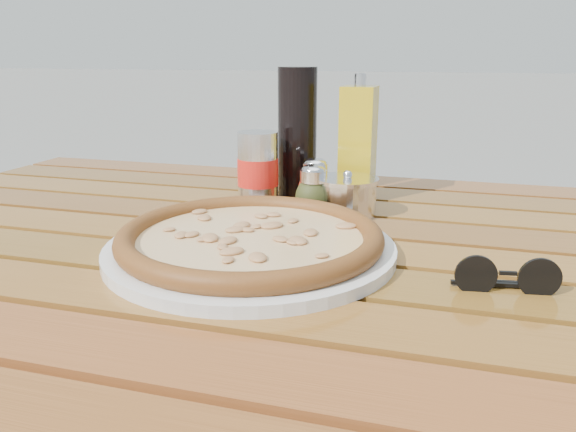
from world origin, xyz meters
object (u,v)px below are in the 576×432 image
(pizza, at_px, (250,237))
(pepper_shaker, at_px, (315,184))
(plate, at_px, (251,249))
(table, at_px, (284,294))
(dark_bottle, at_px, (297,133))
(parmesan_tin, at_px, (347,196))
(soda_can, at_px, (258,169))
(olive_oil_cruet, at_px, (358,143))
(sunglasses, at_px, (507,278))
(oregano_shaker, at_px, (313,192))

(pizza, bearing_deg, pepper_shaker, 84.26)
(plate, distance_m, pizza, 0.02)
(table, bearing_deg, pepper_shaker, 90.56)
(dark_bottle, xyz_separation_m, parmesan_tin, (0.11, -0.09, -0.08))
(soda_can, bearing_deg, dark_bottle, 56.47)
(dark_bottle, bearing_deg, olive_oil_cruet, 3.59)
(olive_oil_cruet, xyz_separation_m, sunglasses, (0.22, -0.34, -0.08))
(soda_can, height_order, sunglasses, soda_can)
(table, bearing_deg, sunglasses, -18.52)
(dark_bottle, bearing_deg, sunglasses, -46.36)
(olive_oil_cruet, distance_m, sunglasses, 0.41)
(table, xyz_separation_m, parmesan_tin, (0.06, 0.15, 0.11))
(pizza, bearing_deg, table, 65.79)
(plate, bearing_deg, pepper_shaker, 84.26)
(pizza, distance_m, sunglasses, 0.30)
(oregano_shaker, bearing_deg, olive_oil_cruet, 68.68)
(olive_oil_cruet, height_order, sunglasses, olive_oil_cruet)
(olive_oil_cruet, bearing_deg, sunglasses, -57.68)
(plate, xyz_separation_m, sunglasses, (0.30, -0.03, 0.01))
(pepper_shaker, height_order, dark_bottle, dark_bottle)
(parmesan_tin, xyz_separation_m, sunglasses, (0.21, -0.24, -0.01))
(parmesan_tin, bearing_deg, pepper_shaker, 149.93)
(oregano_shaker, height_order, sunglasses, oregano_shaker)
(table, distance_m, parmesan_tin, 0.19)
(pepper_shaker, distance_m, parmesan_tin, 0.07)
(soda_can, bearing_deg, olive_oil_cruet, 27.30)
(table, distance_m, oregano_shaker, 0.17)
(oregano_shaker, bearing_deg, soda_can, 157.49)
(plate, height_order, oregano_shaker, oregano_shaker)
(table, bearing_deg, olive_oil_cruet, 77.61)
(pepper_shaker, xyz_separation_m, parmesan_tin, (0.06, -0.03, -0.01))
(pepper_shaker, relative_size, parmesan_tin, 0.83)
(pepper_shaker, xyz_separation_m, olive_oil_cruet, (0.06, 0.07, 0.06))
(pizza, bearing_deg, soda_can, 106.76)
(olive_oil_cruet, xyz_separation_m, parmesan_tin, (0.00, -0.10, -0.07))
(oregano_shaker, xyz_separation_m, parmesan_tin, (0.05, 0.02, -0.01))
(pepper_shaker, bearing_deg, soda_can, -173.50)
(table, distance_m, pizza, 0.12)
(pizza, distance_m, dark_bottle, 0.32)
(soda_can, relative_size, parmesan_tin, 1.22)
(plate, relative_size, oregano_shaker, 4.39)
(oregano_shaker, relative_size, soda_can, 0.68)
(pepper_shaker, relative_size, olive_oil_cruet, 0.39)
(oregano_shaker, distance_m, parmesan_tin, 0.05)
(table, bearing_deg, soda_can, 118.93)
(pizza, xyz_separation_m, sunglasses, (0.30, -0.03, -0.01))
(oregano_shaker, xyz_separation_m, soda_can, (-0.10, 0.04, 0.02))
(table, xyz_separation_m, dark_bottle, (-0.05, 0.24, 0.19))
(table, relative_size, pizza, 3.57)
(dark_bottle, distance_m, olive_oil_cruet, 0.10)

